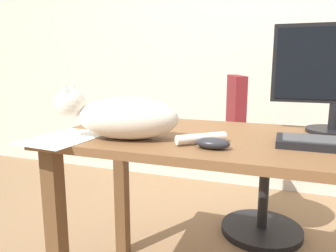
{
  "coord_description": "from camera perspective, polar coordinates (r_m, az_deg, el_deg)",
  "views": [
    {
      "loc": [
        0.07,
        -1.16,
        1.02
      ],
      "look_at": [
        -0.28,
        -0.17,
        0.81
      ],
      "focal_mm": 34.42,
      "sensor_mm": 36.0,
      "label": 1
    }
  ],
  "objects": [
    {
      "name": "cat",
      "position": [
        1.15,
        -8.19,
        1.7
      ],
      "size": [
        0.6,
        0.25,
        0.2
      ],
      "color": "silver",
      "rests_on": "desk"
    },
    {
      "name": "back_wall",
      "position": [
        2.7,
        19.02,
        16.36
      ],
      "size": [
        6.0,
        0.04,
        2.6
      ],
      "primitive_type": "cube",
      "color": "beige",
      "rests_on": "ground_plane"
    },
    {
      "name": "computer_mouse",
      "position": [
        1.02,
        7.93,
        -3.04
      ],
      "size": [
        0.11,
        0.06,
        0.04
      ],
      "primitive_type": "ellipsoid",
      "color": "#232328",
      "rests_on": "desk"
    },
    {
      "name": "paper_sheet",
      "position": [
        1.22,
        -17.92,
        -2.04
      ],
      "size": [
        0.24,
        0.31,
        0.0
      ],
      "primitive_type": "cube",
      "rotation": [
        0.0,
        0.0,
        -0.09
      ],
      "color": "white",
      "rests_on": "desk"
    },
    {
      "name": "desk",
      "position": [
        1.23,
        15.61,
        -7.41
      ],
      "size": [
        1.52,
        0.64,
        0.75
      ],
      "color": "brown",
      "rests_on": "ground_plane"
    },
    {
      "name": "office_chair",
      "position": [
        1.98,
        15.39,
        -7.02
      ],
      "size": [
        0.5,
        0.48,
        0.95
      ],
      "color": "black",
      "rests_on": "ground_plane"
    }
  ]
}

